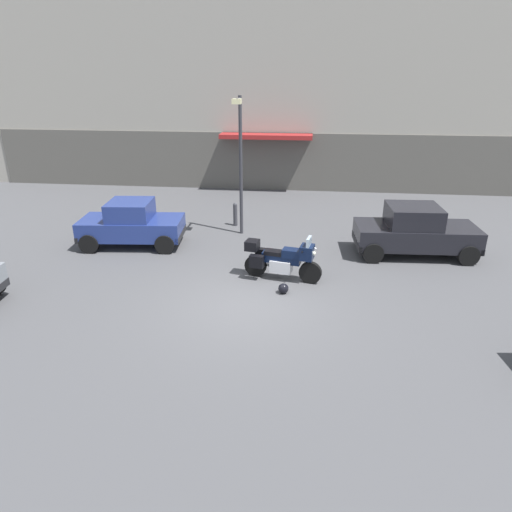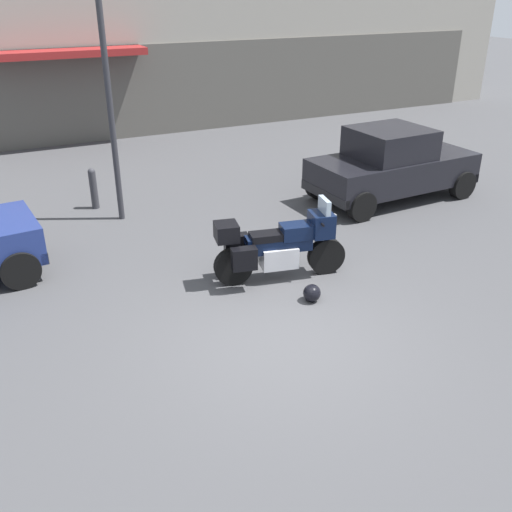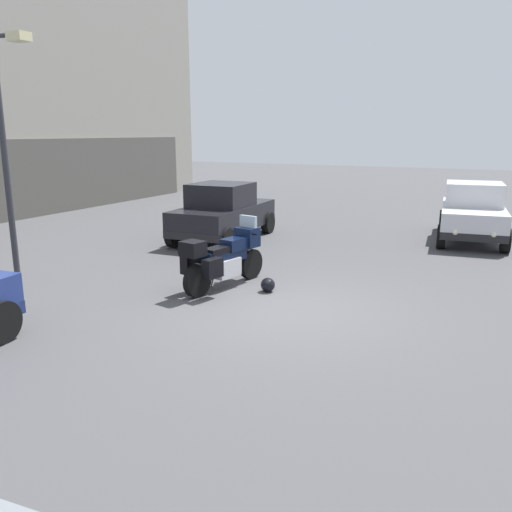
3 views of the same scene
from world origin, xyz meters
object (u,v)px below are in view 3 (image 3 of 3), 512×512
car_wagon_end (473,212)px  streetlamp_curbside (8,137)px  motorcycle (224,257)px  car_hatchback_near (223,212)px  helmet (268,285)px

car_wagon_end → streetlamp_curbside: (-8.99, 7.73, 2.13)m
motorcycle → car_hatchback_near: 4.79m
helmet → car_wagon_end: bearing=-23.5°
motorcycle → helmet: bearing=-70.5°
motorcycle → car_wagon_end: bearing=-17.4°
motorcycle → streetlamp_curbside: 4.69m
helmet → streetlamp_curbside: 5.70m
car_wagon_end → car_hatchback_near: bearing=-70.1°
car_hatchback_near → car_wagon_end: bearing=-66.7°
motorcycle → car_wagon_end: (7.29, -4.02, 0.19)m
streetlamp_curbside → car_hatchback_near: bearing=-12.8°
motorcycle → streetlamp_curbside: bearing=126.0°
motorcycle → streetlamp_curbside: streetlamp_curbside is taller
helmet → car_hatchback_near: car_hatchback_near is taller
car_hatchback_near → streetlamp_curbside: size_ratio=0.81×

